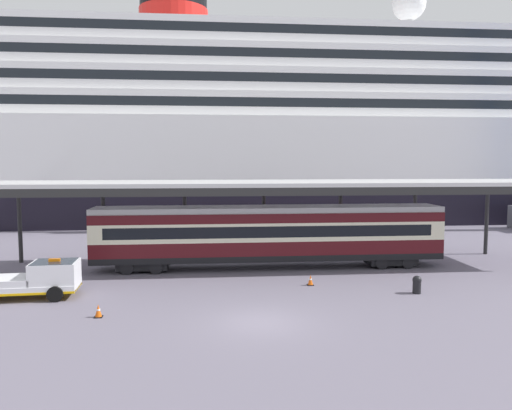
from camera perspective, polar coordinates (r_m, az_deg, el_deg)
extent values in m
plane|color=slate|center=(22.10, 0.57, -13.51)|extent=(400.00, 400.00, 0.00)
cube|color=black|center=(67.50, -10.63, 0.51)|extent=(120.16, 31.58, 3.57)
cube|color=white|center=(67.30, -10.71, 5.56)|extent=(120.16, 31.58, 8.32)
cube|color=white|center=(67.58, -10.79, 10.25)|extent=(110.54, 29.05, 2.72)
cube|color=black|center=(53.28, -12.27, 11.79)|extent=(105.74, 0.12, 0.98)
cube|color=white|center=(67.89, -10.83, 12.53)|extent=(106.12, 27.89, 2.72)
cube|color=black|center=(54.24, -12.25, 14.57)|extent=(101.51, 0.12, 0.98)
cube|color=white|center=(68.30, -10.87, 14.79)|extent=(101.70, 26.73, 2.72)
cube|color=black|center=(55.32, -12.24, 17.24)|extent=(97.28, 0.12, 0.98)
cube|color=white|center=(68.81, -10.90, 17.02)|extent=(97.28, 25.56, 2.72)
cube|color=black|center=(56.52, -12.22, 19.81)|extent=(93.05, 0.12, 0.98)
cylinder|color=black|center=(70.18, -9.58, 21.85)|extent=(8.72, 8.72, 9.28)
cylinder|color=red|center=(69.67, -9.56, 20.39)|extent=(8.99, 8.99, 2.78)
cylinder|color=white|center=(74.51, 17.32, 18.45)|extent=(1.00, 1.00, 3.63)
sphere|color=white|center=(75.58, 17.41, 21.46)|extent=(4.54, 4.54, 4.54)
cube|color=silver|center=(32.55, 1.46, 2.54)|extent=(39.86, 6.49, 0.25)
cube|color=#262626|center=(29.46, 2.19, 1.55)|extent=(39.86, 0.20, 0.50)
cylinder|color=#262626|center=(37.78, -25.82, -1.97)|extent=(0.28, 0.28, 5.48)
cylinder|color=#262626|center=(36.18, -17.34, -1.99)|extent=(0.28, 0.28, 5.48)
cylinder|color=#262626|center=(35.44, -8.29, -1.95)|extent=(0.28, 0.28, 5.48)
cylinder|color=#262626|center=(35.61, 0.90, -1.87)|extent=(0.28, 0.28, 5.48)
cylinder|color=#262626|center=(36.67, 9.79, -1.74)|extent=(0.28, 0.28, 5.48)
cylinder|color=#262626|center=(38.55, 17.98, -1.58)|extent=(0.28, 0.28, 5.48)
cylinder|color=#262626|center=(41.14, 25.29, -1.42)|extent=(0.28, 0.28, 5.48)
cube|color=black|center=(32.62, 1.55, -5.87)|extent=(22.77, 2.80, 0.40)
cube|color=#470F14|center=(32.50, 1.55, -4.75)|extent=(22.77, 2.80, 0.90)
cube|color=beige|center=(32.34, 1.55, -2.91)|extent=(22.77, 2.80, 1.20)
cube|color=black|center=(30.98, 1.86, -3.17)|extent=(20.95, 0.08, 0.72)
cube|color=#470F14|center=(32.23, 1.56, -1.33)|extent=(22.77, 2.80, 0.60)
cube|color=#ADADAD|center=(32.18, 1.56, -0.48)|extent=(22.77, 2.69, 0.36)
cube|color=black|center=(32.75, -12.94, -6.67)|extent=(3.20, 2.35, 0.50)
cylinder|color=black|center=(31.75, -14.84, -7.14)|extent=(0.84, 0.12, 0.84)
cylinder|color=black|center=(31.51, -11.59, -7.16)|extent=(0.84, 0.12, 0.84)
cube|color=black|center=(34.64, 15.21, -6.08)|extent=(3.20, 2.35, 0.50)
cylinder|color=black|center=(33.25, 14.46, -6.58)|extent=(0.84, 0.12, 0.84)
cylinder|color=black|center=(33.90, 17.34, -6.42)|extent=(0.84, 0.12, 0.84)
cube|color=white|center=(28.27, -25.24, -8.63)|extent=(5.32, 2.33, 0.36)
cube|color=#F2B20C|center=(28.30, -25.23, -8.89)|extent=(5.32, 2.35, 0.12)
cube|color=white|center=(27.74, -22.38, -7.24)|extent=(2.41, 2.06, 1.10)
cube|color=#19232D|center=(27.67, -22.41, -6.53)|extent=(2.20, 1.97, 0.44)
cube|color=orange|center=(27.61, -22.43, -5.96)|extent=(0.57, 0.24, 0.16)
cube|color=white|center=(28.49, -27.29, -7.86)|extent=(3.03, 2.11, 0.36)
cylinder|color=black|center=(28.84, -21.46, -8.60)|extent=(0.81, 0.30, 0.80)
cylinder|color=black|center=(26.95, -22.37, -9.58)|extent=(0.81, 0.30, 0.80)
cube|color=black|center=(28.46, 6.36, -9.24)|extent=(0.36, 0.36, 0.04)
cone|color=#EA590F|center=(28.39, 6.36, -8.65)|extent=(0.30, 0.30, 0.57)
cylinder|color=white|center=(28.38, 6.36, -8.59)|extent=(0.17, 0.17, 0.08)
cube|color=black|center=(23.86, -17.88, -12.29)|extent=(0.36, 0.36, 0.04)
cone|color=#EA590F|center=(23.77, -17.90, -11.60)|extent=(0.30, 0.30, 0.56)
cylinder|color=white|center=(23.76, -17.90, -11.54)|extent=(0.17, 0.17, 0.08)
cylinder|color=black|center=(27.92, 18.23, -9.05)|extent=(0.44, 0.44, 0.70)
sphere|color=black|center=(27.83, 18.25, -8.31)|extent=(0.48, 0.48, 0.48)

